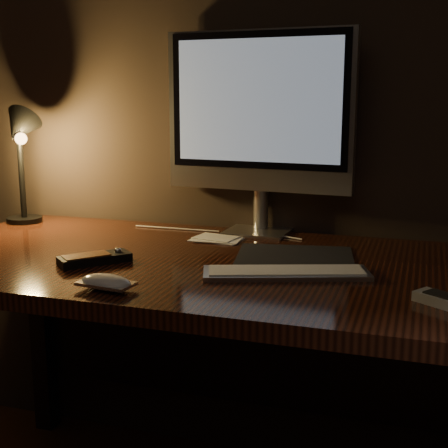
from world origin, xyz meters
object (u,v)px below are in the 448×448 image
(keyboard, at_px, (286,272))
(media_remote, at_px, (95,258))
(desk_lamp, at_px, (20,145))
(mouse, at_px, (106,284))
(monitor, at_px, (259,116))
(desk, at_px, (229,302))

(keyboard, distance_m, media_remote, 0.46)
(keyboard, relative_size, desk_lamp, 1.01)
(mouse, bearing_deg, monitor, 82.67)
(media_remote, relative_size, desk_lamp, 0.46)
(desk, relative_size, mouse, 13.58)
(mouse, height_order, media_remote, media_remote)
(monitor, bearing_deg, desk, -87.78)
(monitor, distance_m, keyboard, 0.55)
(monitor, relative_size, mouse, 4.87)
(media_remote, bearing_deg, desk_lamp, 94.49)
(media_remote, bearing_deg, mouse, -102.14)
(monitor, bearing_deg, media_remote, -118.99)
(keyboard, height_order, media_remote, media_remote)
(desk, height_order, monitor, monitor)
(mouse, bearing_deg, desk, 74.33)
(monitor, distance_m, desk_lamp, 0.74)
(desk, bearing_deg, keyboard, -38.73)
(keyboard, xyz_separation_m, mouse, (-0.33, -0.22, 0.00))
(monitor, height_order, mouse, monitor)
(keyboard, bearing_deg, media_remote, 166.19)
(media_remote, bearing_deg, keyboard, -42.75)
(desk, distance_m, mouse, 0.42)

